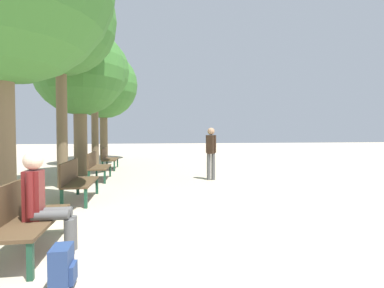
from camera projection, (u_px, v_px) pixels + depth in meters
ground_plane at (186, 248)px, 3.92m from camera, size 80.00×80.00×0.00m
bench_row_0 at (23, 214)px, 3.71m from camera, size 0.54×1.55×0.89m
bench_row_1 at (76, 178)px, 6.65m from camera, size 0.54×1.55×0.89m
bench_row_2 at (97, 165)px, 9.58m from camera, size 0.54×1.55×0.89m
bench_row_3 at (108, 157)px, 12.51m from camera, size 0.54×1.55×0.89m
tree_row_1 at (60, 21)px, 8.14m from camera, size 3.00×3.00×6.10m
tree_row_2 at (80, 71)px, 10.58m from camera, size 3.21×3.21×5.37m
tree_row_3 at (94, 71)px, 13.74m from camera, size 3.15×3.15×5.99m
tree_row_4 at (103, 85)px, 16.76m from camera, size 3.79×3.79×6.13m
person_seated at (44, 200)px, 3.73m from camera, size 0.61×0.35×1.29m
backpack at (62, 268)px, 2.91m from camera, size 0.22×0.28×0.41m
pedestrian_near at (211, 150)px, 9.63m from camera, size 0.34×0.30×1.69m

